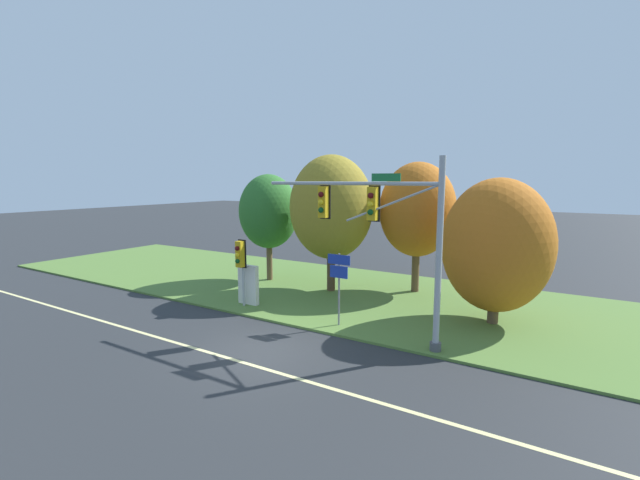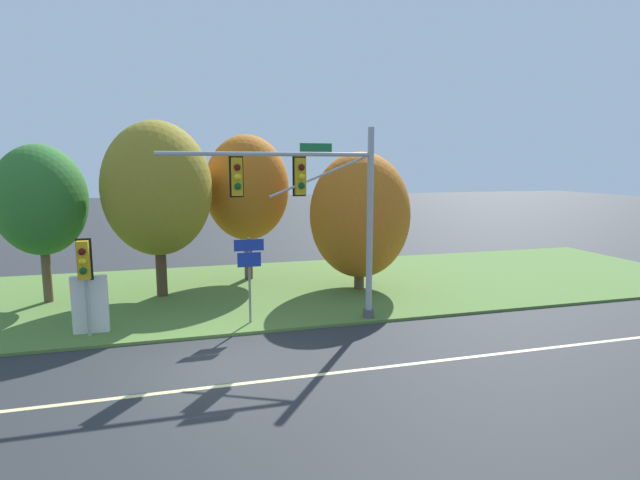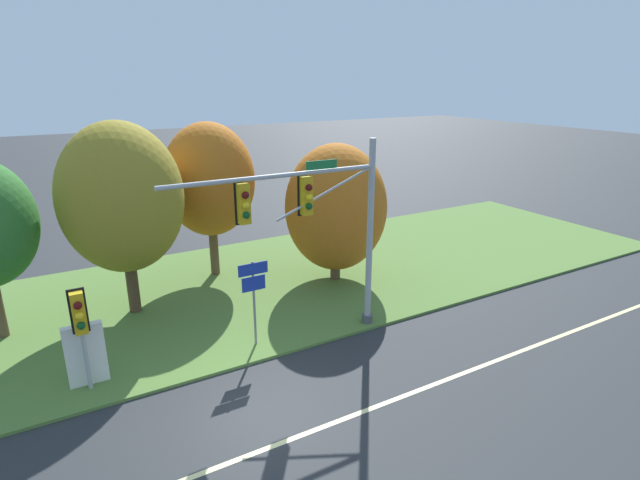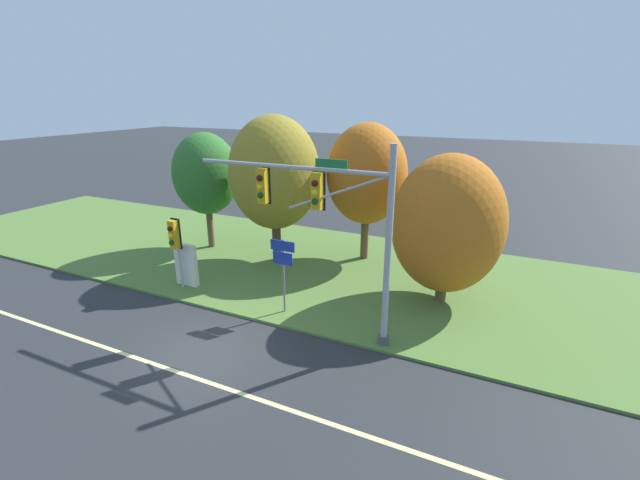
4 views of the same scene
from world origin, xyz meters
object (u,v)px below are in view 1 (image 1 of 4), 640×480
object	(u,v)px
tree_left_of_mast	(331,208)
tree_mid_verge	(497,245)
tree_nearest_road	(269,212)
traffic_signal_mast	(385,225)
info_kiosk	(248,285)
tree_behind_signpost	(417,210)
route_sign_post	(339,276)
pedestrian_signal_near_kerb	(241,258)

from	to	relation	value
tree_left_of_mast	tree_mid_verge	distance (m)	8.59
tree_nearest_road	traffic_signal_mast	bearing A→B (deg)	-29.43
tree_nearest_road	info_kiosk	bearing A→B (deg)	-63.12
traffic_signal_mast	info_kiosk	distance (m)	8.16
tree_left_of_mast	tree_behind_signpost	distance (m)	4.51
traffic_signal_mast	tree_behind_signpost	bearing A→B (deg)	100.21
tree_nearest_road	tree_behind_signpost	bearing A→B (deg)	13.26
tree_mid_verge	tree_nearest_road	bearing A→B (deg)	174.37
traffic_signal_mast	info_kiosk	world-z (taller)	traffic_signal_mast
route_sign_post	info_kiosk	world-z (taller)	route_sign_post
tree_mid_verge	traffic_signal_mast	bearing A→B (deg)	-127.07
info_kiosk	pedestrian_signal_near_kerb	bearing A→B (deg)	-91.52
traffic_signal_mast	tree_mid_verge	size ratio (longest dim) A/B	1.21
pedestrian_signal_near_kerb	route_sign_post	distance (m)	5.19
tree_nearest_road	route_sign_post	bearing A→B (deg)	-33.25
route_sign_post	tree_mid_verge	world-z (taller)	tree_mid_verge
route_sign_post	tree_nearest_road	size ratio (longest dim) A/B	0.48
pedestrian_signal_near_kerb	route_sign_post	size ratio (longest dim) A/B	1.06
pedestrian_signal_near_kerb	info_kiosk	bearing A→B (deg)	88.48
traffic_signal_mast	info_kiosk	xyz separation A→B (m)	(-7.37, 0.92, -3.38)
tree_left_of_mast	tree_nearest_road	bearing A→B (deg)	177.01
tree_mid_verge	info_kiosk	distance (m)	11.28
tree_nearest_road	tree_behind_signpost	distance (m)	8.57
tree_nearest_road	info_kiosk	size ratio (longest dim) A/B	3.30
tree_behind_signpost	pedestrian_signal_near_kerb	bearing A→B (deg)	-130.86
route_sign_post	tree_behind_signpost	xyz separation A→B (m)	(0.86, 6.86, 2.32)
tree_nearest_road	tree_behind_signpost	world-z (taller)	tree_behind_signpost
pedestrian_signal_near_kerb	tree_nearest_road	distance (m)	5.80
tree_nearest_road	tree_left_of_mast	distance (m)	4.41
tree_mid_verge	info_kiosk	bearing A→B (deg)	-162.73
tree_left_of_mast	tree_behind_signpost	xyz separation A→B (m)	(3.94, 2.19, -0.11)
pedestrian_signal_near_kerb	tree_mid_verge	distance (m)	11.24
tree_behind_signpost	tree_mid_verge	xyz separation A→B (m)	(4.50, -3.23, -1.09)
info_kiosk	route_sign_post	bearing A→B (deg)	-3.96
tree_nearest_road	tree_mid_verge	size ratio (longest dim) A/B	1.04
traffic_signal_mast	tree_nearest_road	distance (m)	11.11
traffic_signal_mast	route_sign_post	world-z (taller)	traffic_signal_mast
pedestrian_signal_near_kerb	tree_left_of_mast	distance (m)	5.67
tree_nearest_road	tree_left_of_mast	xyz separation A→B (m)	(4.39, -0.23, 0.41)
tree_mid_verge	pedestrian_signal_near_kerb	bearing A→B (deg)	-160.39
pedestrian_signal_near_kerb	tree_left_of_mast	size ratio (longest dim) A/B	0.44
route_sign_post	tree_nearest_road	bearing A→B (deg)	146.75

